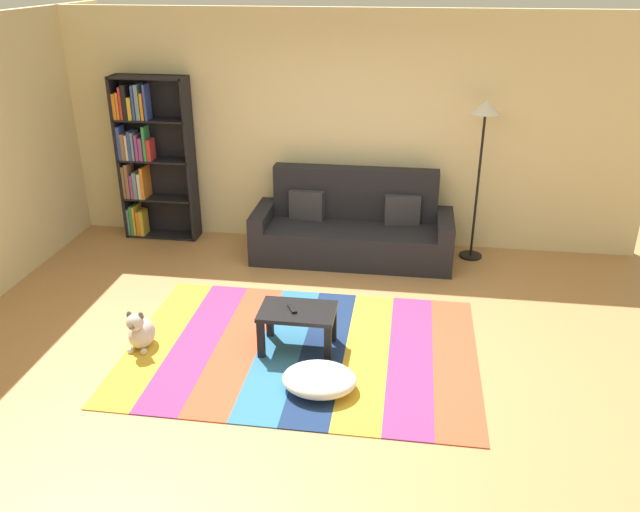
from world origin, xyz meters
TOP-DOWN VIEW (x-y plane):
  - ground_plane at (0.00, 0.00)m, footprint 14.00×14.00m
  - back_wall at (0.00, 2.55)m, footprint 6.80×0.10m
  - rug at (-0.11, -0.06)m, footprint 3.06×2.17m
  - couch at (0.13, 2.02)m, footprint 2.26×0.80m
  - bookshelf at (-2.39, 2.31)m, footprint 0.90×0.28m
  - coffee_table at (-0.14, -0.05)m, footprint 0.66×0.44m
  - pouf at (0.13, -0.63)m, footprint 0.60×0.49m
  - dog at (-1.52, -0.22)m, footprint 0.22×0.35m
  - standing_lamp at (1.50, 2.20)m, footprint 0.32×0.32m
  - tv_remote at (-0.19, -0.05)m, footprint 0.11×0.15m

SIDE VIEW (x-z plane):
  - ground_plane at x=0.00m, z-range 0.00..0.00m
  - rug at x=-0.11m, z-range 0.00..0.01m
  - pouf at x=0.13m, z-range 0.01..0.19m
  - dog at x=-1.52m, z-range -0.04..0.36m
  - coffee_table at x=-0.14m, z-range 0.12..0.51m
  - couch at x=0.13m, z-range -0.16..0.84m
  - tv_remote at x=-0.19m, z-range 0.39..0.41m
  - bookshelf at x=-2.39m, z-range 0.02..1.99m
  - back_wall at x=0.00m, z-range 0.00..2.70m
  - standing_lamp at x=1.50m, z-range 0.61..2.42m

